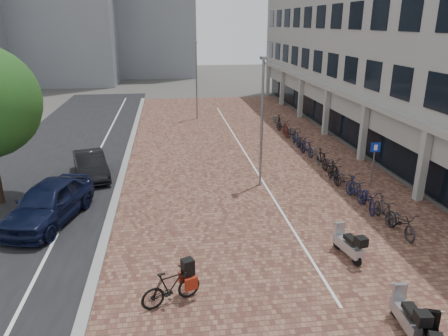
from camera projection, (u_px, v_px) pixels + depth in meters
ground at (247, 259)px, 14.57m from camera, size 140.00×140.00×0.00m
plaza_brick at (243, 155)px, 26.04m from camera, size 14.50×42.00×0.04m
street_asphalt at (59, 162)px, 24.65m from camera, size 8.00×50.00×0.03m
curb at (127, 158)px, 25.12m from camera, size 0.35×42.00×0.14m
lane_line at (94, 161)px, 24.90m from camera, size 0.12×44.00×0.00m
parking_line at (246, 154)px, 26.06m from camera, size 0.10×30.00×0.00m
office_building at (393, 13)px, 28.40m from camera, size 8.40×40.00×15.00m
car_navy at (49, 203)px, 17.05m from camera, size 3.32×5.39×1.71m
car_dark at (91, 165)px, 22.08m from camera, size 2.55×4.37×1.36m
hero_bike at (171, 286)px, 12.10m from camera, size 1.91×1.18×1.30m
scooter_front at (348, 243)px, 14.51m from camera, size 0.81×1.71×1.13m
scooter_back at (408, 314)px, 10.96m from camera, size 0.66×1.69×1.14m
parking_sign at (374, 157)px, 20.64m from camera, size 0.47×0.12×2.26m
lamp_near at (262, 125)px, 20.17m from camera, size 0.12×0.12×6.27m
lamp_far at (196, 82)px, 34.68m from camera, size 0.12×0.12×6.29m
bike_row at (315, 153)px, 24.70m from camera, size 1.20×20.39×1.05m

